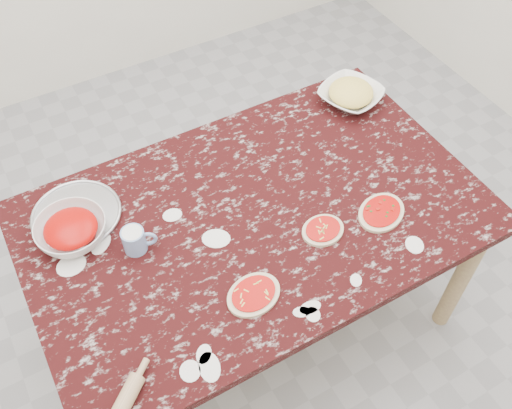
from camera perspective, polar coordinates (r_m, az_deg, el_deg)
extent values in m
plane|color=gray|center=(2.63, 0.00, -11.11)|extent=(4.00, 4.00, 0.00)
cube|color=black|center=(2.01, 0.00, -1.26)|extent=(1.60, 1.00, 0.04)
cube|color=tan|center=(2.06, 0.00, -2.29)|extent=(1.50, 0.90, 0.08)
cylinder|color=tan|center=(2.46, 19.96, -6.81)|extent=(0.07, 0.07, 0.71)
cylinder|color=tan|center=(2.47, -19.83, -6.31)|extent=(0.07, 0.07, 0.71)
cylinder|color=tan|center=(2.80, 8.69, 5.64)|extent=(0.07, 0.07, 0.71)
cylinder|color=#B2B2B7|center=(2.08, -17.56, -1.02)|extent=(0.34, 0.34, 0.01)
imported|color=white|center=(2.00, -18.01, -2.56)|extent=(0.30, 0.30, 0.08)
imported|color=white|center=(2.43, 9.47, 10.72)|extent=(0.32, 0.32, 0.06)
cylinder|color=#7A98CA|center=(1.91, -12.14, -3.54)|extent=(0.08, 0.08, 0.09)
torus|color=#7A98CA|center=(1.91, -10.80, -3.41)|extent=(0.06, 0.03, 0.06)
cylinder|color=silver|center=(1.89, -12.30, -2.98)|extent=(0.06, 0.06, 0.01)
ellipsoid|color=beige|center=(1.81, -0.24, -9.06)|extent=(0.21, 0.18, 0.01)
ellipsoid|color=red|center=(1.80, -0.24, -8.92)|extent=(0.17, 0.14, 0.00)
ellipsoid|color=beige|center=(1.96, 6.72, -2.60)|extent=(0.16, 0.14, 0.01)
ellipsoid|color=red|center=(1.95, 6.74, -2.45)|extent=(0.13, 0.11, 0.00)
ellipsoid|color=beige|center=(2.04, 12.46, -0.81)|extent=(0.23, 0.20, 0.01)
ellipsoid|color=red|center=(2.03, 12.50, -0.66)|extent=(0.19, 0.17, 0.00)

